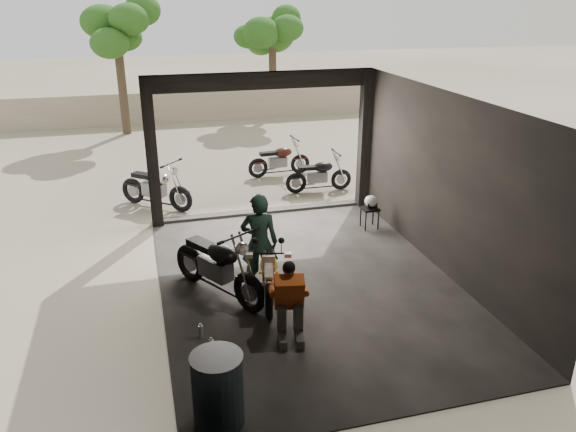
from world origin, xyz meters
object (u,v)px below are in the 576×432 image
helmet (371,201)px  mechanic (290,304)px  outside_bike_a (155,184)px  rider (259,243)px  outside_bike_b (279,157)px  left_bike (217,261)px  outside_bike_c (319,172)px  stool (370,211)px  sign_post (416,147)px  main_bike (269,269)px  oil_drum (218,391)px

helmet → mechanic: bearing=-117.1°
outside_bike_a → mechanic: outside_bike_a is taller
outside_bike_a → helmet: bearing=-79.1°
rider → outside_bike_b: bearing=-92.6°
outside_bike_b → helmet: (0.96, -4.13, 0.09)m
left_bike → outside_bike_b: (2.62, 6.18, -0.12)m
outside_bike_a → outside_bike_b: 3.79m
outside_bike_c → stool: bearing=-172.8°
outside_bike_c → sign_post: size_ratio=0.72×
left_bike → stool: 4.09m
main_bike → mechanic: (0.03, -1.18, 0.02)m
left_bike → outside_bike_a: size_ratio=1.09×
outside_bike_c → stool: outside_bike_c is taller
outside_bike_b → oil_drum: bearing=157.7°
outside_bike_b → sign_post: bearing=-142.7°
outside_bike_b → rider: size_ratio=0.89×
outside_bike_c → stool: (0.29, -2.61, -0.10)m
left_bike → helmet: size_ratio=6.59×
outside_bike_a → rider: rider is taller
oil_drum → outside_bike_c: bearing=64.0°
rider → mechanic: bearing=108.6°
outside_bike_b → helmet: 4.24m
left_bike → oil_drum: left_bike is taller
outside_bike_c → helmet: 2.60m
left_bike → rider: size_ratio=1.10×
outside_bike_c → mechanic: 6.59m
outside_bike_b → rider: rider is taller
main_bike → rider: (-0.07, 0.36, 0.33)m
main_bike → outside_bike_a: outside_bike_a is taller
outside_bike_a → outside_bike_c: outside_bike_a is taller
outside_bike_a → helmet: size_ratio=6.03×
helmet → main_bike: bearing=-129.0°
oil_drum → sign_post: (5.63, 6.26, 0.93)m
outside_bike_b → oil_drum: outside_bike_b is taller
mechanic → oil_drum: 1.97m
main_bike → helmet: size_ratio=5.57×
left_bike → sign_post: (5.18, 3.26, 0.75)m
mechanic → sign_post: 6.50m
stool → outside_bike_a: bearing=149.9°
outside_bike_a → outside_bike_c: (4.05, 0.10, -0.08)m
left_bike → stool: (3.55, 2.01, -0.24)m
outside_bike_c → sign_post: 2.51m
rider → oil_drum: rider is taller
outside_bike_a → rider: size_ratio=1.01×
main_bike → outside_bike_b: (1.83, 6.49, -0.01)m
stool → oil_drum: (-4.00, -5.01, 0.06)m
outside_bike_c → oil_drum: bearing=155.0°
outside_bike_c → stool: size_ratio=3.14×
main_bike → sign_post: 5.72m
main_bike → mechanic: 1.18m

